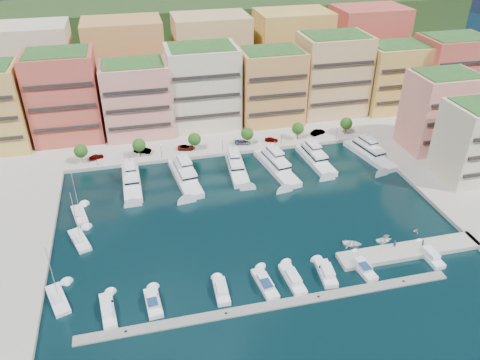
{
  "coord_description": "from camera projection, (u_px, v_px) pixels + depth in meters",
  "views": [
    {
      "loc": [
        -23.5,
        -89.33,
        65.62
      ],
      "look_at": [
        -0.79,
        6.03,
        6.0
      ],
      "focal_mm": 35.0,
      "sensor_mm": 36.0,
      "label": 1
    }
  ],
  "objects": [
    {
      "name": "north_quay",
      "position": [
        205.0,
        114.0,
        164.53
      ],
      "size": [
        220.0,
        64.0,
        2.0
      ],
      "primitive_type": "cube",
      "color": "#9E998E",
      "rests_on": "ground"
    },
    {
      "name": "lamppost_0",
      "position": [
        96.0,
        156.0,
        129.82
      ],
      "size": [
        0.3,
        0.3,
        4.2
      ],
      "color": "black",
      "rests_on": "north_quay"
    },
    {
      "name": "apartment_6",
      "position": [
        393.0,
        77.0,
        160.82
      ],
      "size": [
        20.0,
        15.5,
        22.8
      ],
      "color": "gold",
      "rests_on": "north_quay"
    },
    {
      "name": "lamppost_4",
      "position": [
        337.0,
        130.0,
        144.07
      ],
      "size": [
        0.3,
        0.3,
        4.2
      ],
      "color": "black",
      "rests_on": "north_quay"
    },
    {
      "name": "cruiser_9",
      "position": [
        429.0,
        256.0,
        98.85
      ],
      "size": [
        2.81,
        8.02,
        2.55
      ],
      "color": "white",
      "rests_on": "ground"
    },
    {
      "name": "yacht_1",
      "position": [
        132.0,
        180.0,
        124.04
      ],
      "size": [
        4.8,
        18.77,
        7.3
      ],
      "color": "white",
      "rests_on": "ground"
    },
    {
      "name": "person_1",
      "position": [
        422.0,
        243.0,
        100.62
      ],
      "size": [
        0.78,
        0.63,
        1.52
      ],
      "primitive_type": "imported",
      "rotation": [
        0.0,
        0.0,
        3.22
      ],
      "color": "brown",
      "rests_on": "finger_pier"
    },
    {
      "name": "tree_5",
      "position": [
        346.0,
        123.0,
        146.3
      ],
      "size": [
        3.8,
        3.8,
        5.65
      ],
      "color": "#473323",
      "rests_on": "north_quay"
    },
    {
      "name": "tree_1",
      "position": [
        139.0,
        145.0,
        133.63
      ],
      "size": [
        3.8,
        3.8,
        5.65
      ],
      "color": "#473323",
      "rests_on": "north_quay"
    },
    {
      "name": "tender_1",
      "position": [
        386.0,
        236.0,
        104.89
      ],
      "size": [
        1.68,
        1.48,
        0.84
      ],
      "primitive_type": "imported",
      "rotation": [
        0.0,
        0.0,
        1.5
      ],
      "color": "beige",
      "rests_on": "ground"
    },
    {
      "name": "car_4",
      "position": [
        271.0,
        139.0,
        143.55
      ],
      "size": [
        4.36,
        3.03,
        1.38
      ],
      "primitive_type": "imported",
      "rotation": [
        0.0,
        0.0,
        1.18
      ],
      "color": "gray",
      "rests_on": "north_quay"
    },
    {
      "name": "sailboat_1",
      "position": [
        80.0,
        241.0,
        103.52
      ],
      "size": [
        5.62,
        9.26,
        13.2
      ],
      "color": "white",
      "rests_on": "ground"
    },
    {
      "name": "south_pontoon",
      "position": [
        273.0,
        306.0,
        87.47
      ],
      "size": [
        72.0,
        2.2,
        0.35
      ],
      "primitive_type": "cube",
      "color": "gray",
      "rests_on": "ground"
    },
    {
      "name": "yacht_3",
      "position": [
        237.0,
        167.0,
        130.04
      ],
      "size": [
        5.62,
        18.08,
        7.3
      ],
      "color": "white",
      "rests_on": "ground"
    },
    {
      "name": "lamppost_3",
      "position": [
        281.0,
        136.0,
        140.51
      ],
      "size": [
        0.3,
        0.3,
        4.2
      ],
      "color": "black",
      "rests_on": "north_quay"
    },
    {
      "name": "car_5",
      "position": [
        318.0,
        132.0,
        147.68
      ],
      "size": [
        5.25,
        3.41,
        1.63
      ],
      "primitive_type": "imported",
      "rotation": [
        0.0,
        0.0,
        1.94
      ],
      "color": "gray",
      "rests_on": "north_quay"
    },
    {
      "name": "car_3",
      "position": [
        243.0,
        142.0,
        141.95
      ],
      "size": [
        5.15,
        3.2,
        1.39
      ],
      "primitive_type": "imported",
      "rotation": [
        0.0,
        0.0,
        1.29
      ],
      "color": "gray",
      "rests_on": "north_quay"
    },
    {
      "name": "cruiser_1",
      "position": [
        153.0,
        303.0,
        87.36
      ],
      "size": [
        3.27,
        7.58,
        2.66
      ],
      "color": "white",
      "rests_on": "ground"
    },
    {
      "name": "backblock_0",
      "position": [
        34.0,
        71.0,
        155.3
      ],
      "size": [
        26.0,
        18.0,
        30.0
      ],
      "primitive_type": "cube",
      "color": "beige",
      "rests_on": "north_quay"
    },
    {
      "name": "backblock_3",
      "position": [
        291.0,
        53.0,
        173.12
      ],
      "size": [
        26.0,
        18.0,
        30.0
      ],
      "primitive_type": "cube",
      "color": "gold",
      "rests_on": "north_quay"
    },
    {
      "name": "car_2",
      "position": [
        186.0,
        147.0,
        138.99
      ],
      "size": [
        5.35,
        3.23,
        1.39
      ],
      "primitive_type": "imported",
      "rotation": [
        0.0,
        0.0,
        1.38
      ],
      "color": "gray",
      "rests_on": "north_quay"
    },
    {
      "name": "tender_3",
      "position": [
        415.0,
        231.0,
        106.46
      ],
      "size": [
        1.92,
        1.8,
        0.82
      ],
      "primitive_type": "imported",
      "rotation": [
        0.0,
        0.0,
        1.93
      ],
      "color": "#C5AE96",
      "rests_on": "ground"
    },
    {
      "name": "hillside",
      "position": [
        187.0,
        72.0,
        204.43
      ],
      "size": [
        240.0,
        40.0,
        58.0
      ],
      "primitive_type": "cube",
      "color": "#1F3616",
      "rests_on": "ground"
    },
    {
      "name": "sailboat_0",
      "position": [
        58.0,
        300.0,
        88.3
      ],
      "size": [
        5.47,
        9.14,
        13.2
      ],
      "color": "white",
      "rests_on": "ground"
    },
    {
      "name": "tender_0",
      "position": [
        352.0,
        244.0,
        102.44
      ],
      "size": [
        5.0,
        4.34,
        0.87
      ],
      "primitive_type": "imported",
      "rotation": [
        0.0,
        0.0,
        1.19
      ],
      "color": "white",
      "rests_on": "ground"
    },
    {
      "name": "cruiser_3",
      "position": [
        221.0,
        291.0,
        89.96
      ],
      "size": [
        2.74,
        7.14,
        2.55
      ],
      "color": "white",
      "rests_on": "ground"
    },
    {
      "name": "tree_2",
      "position": [
        194.0,
        139.0,
        136.8
      ],
      "size": [
        3.8,
        3.8,
        5.65
      ],
      "color": "#473323",
      "rests_on": "north_quay"
    },
    {
      "name": "apartment_3",
      "position": [
        203.0,
        87.0,
        148.64
      ],
      "size": [
        22.0,
        16.5,
        25.8
      ],
      "color": "beige",
      "rests_on": "north_quay"
    },
    {
      "name": "tree_4",
      "position": [
        298.0,
        128.0,
        143.13
      ],
      "size": [
        3.8,
        3.8,
        5.65
      ],
      "color": "#473323",
      "rests_on": "north_quay"
    },
    {
      "name": "cruiser_6",
      "position": [
        326.0,
        273.0,
        94.23
      ],
      "size": [
        3.48,
        7.91,
        2.55
      ],
      "color": "white",
      "rests_on": "ground"
    },
    {
      "name": "backblock_4",
      "position": [
        366.0,
        48.0,
        179.06
      ],
      "size": [
        26.0,
        18.0,
        30.0
      ],
      "primitive_type": "cube",
      "color": "#B0493A",
      "rests_on": "north_quay"
    },
    {
      "name": "apartment_4",
      "position": [
        271.0,
        86.0,
        151.85
      ],
      "size": [
        20.0,
        15.5,
        23.8
      ],
      "color": "tan",
      "rests_on": "north_quay"
    },
    {
      "name": "apartment_east_b",
      "position": [
        479.0,
        141.0,
        121.05
      ],
      "size": [
        18.0,
        14.5,
        20.8
      ],
      "color": "beige",
      "rests_on": "east_quay"
    },
    {
      "name": "person_0",
      "position": [
        395.0,
        243.0,
        100.17
      ],
      "size": [
        0.75,
        0.81,
        1.87
      ],
      "primitive_type": "imported",
      "rotation": [
        0.0,
        0.0,
        2.15
      ],
      "color": "#26324D",
      "rests_on": "finger_pier"
    },
    {
      "name": "backblock_1",
      "position": [
        126.0,
        64.0,
        161.24
      ],
      "size": [
        26.0,
        18.0,
        30.0
      ],
      "primitive_type": "cube",
      "color": "tan",
      "rests_on": "north_quay"
    },
    {
      "name": "cruiser_5",
      "position": [
        293.0,
        279.0,
        92.8
      ],
      "size": [
        3.26,
        9.03,
        2.55
      ],
      "color": "white",
      "rests_on": "ground"
    },
    {
      "name": "car_0",
      "position": [
        96.0,
        157.0,
        134.07
      ],
      "size": [
        4.38,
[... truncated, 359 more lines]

